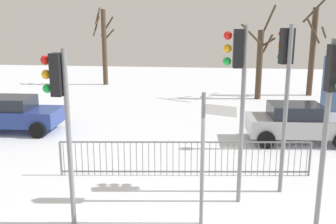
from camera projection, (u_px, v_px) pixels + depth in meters
name	position (u px, v px, depth m)	size (l,w,h in m)	color
traffic_light_mid_right	(285.00, 71.00, 9.87)	(0.38, 0.54, 4.46)	slate
traffic_light_rear_left	(238.00, 76.00, 9.18)	(0.57, 0.33, 4.45)	slate
traffic_light_mid_left	(332.00, 98.00, 7.47)	(0.35, 0.56, 4.21)	slate
traffic_light_rear_right	(60.00, 99.00, 8.19)	(0.57, 0.33, 3.99)	slate
direction_sign_post	(205.00, 153.00, 8.42)	(0.74, 0.33, 3.06)	slate
pedestrian_guard_railing	(185.00, 158.00, 11.45)	(7.44, 0.89, 1.07)	slate
car_silver_far	(297.00, 122.00, 14.63)	(3.90, 2.12, 1.47)	#B2B5BA
car_blue_trailing	(13.00, 113.00, 16.00)	(3.86, 2.05, 1.47)	navy
bare_tree_left	(313.00, 49.00, 23.25)	(1.43, 1.55, 5.87)	#473828
bare_tree_centre	(104.00, 45.00, 27.27)	(1.43, 1.31, 5.42)	#473828
bare_tree_right	(260.00, 60.00, 22.30)	(2.03, 2.02, 5.39)	#473828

